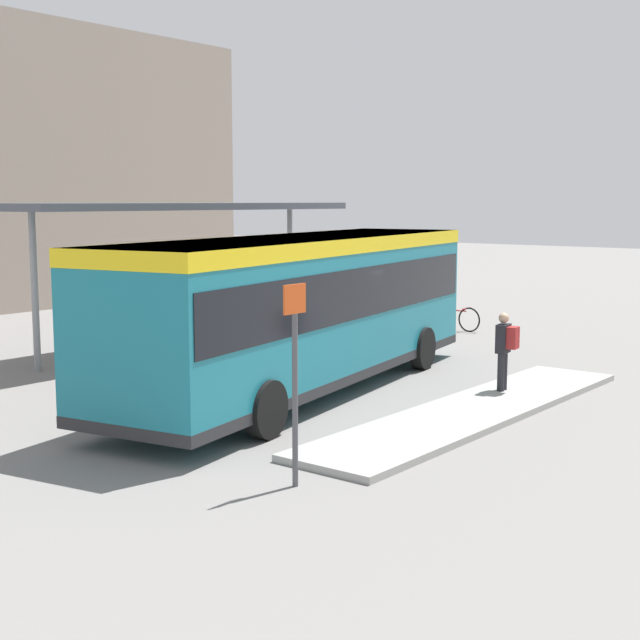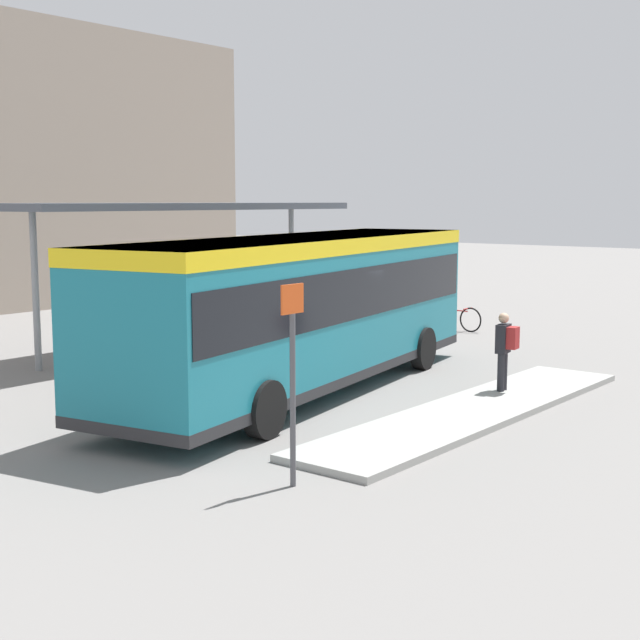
# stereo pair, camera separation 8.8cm
# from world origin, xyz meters

# --- Properties ---
(ground_plane) EXTENTS (120.00, 120.00, 0.00)m
(ground_plane) POSITION_xyz_m (0.00, 0.00, 0.00)
(ground_plane) COLOR slate
(curb_island) EXTENTS (9.29, 1.80, 0.12)m
(curb_island) POSITION_xyz_m (0.49, -3.71, 0.06)
(curb_island) COLOR #9E9E99
(curb_island) RESTS_ON ground_plane
(city_bus) EXTENTS (11.53, 4.57, 3.19)m
(city_bus) POSITION_xyz_m (0.01, 0.00, 1.86)
(city_bus) COLOR #197284
(city_bus) RESTS_ON ground_plane
(pedestrian_waiting) EXTENTS (0.41, 0.44, 1.57)m
(pedestrian_waiting) POSITION_xyz_m (2.17, -3.45, 1.02)
(pedestrian_waiting) COLOR #232328
(pedestrian_waiting) RESTS_ON curb_island
(bicycle_red) EXTENTS (0.48, 1.76, 0.76)m
(bicycle_red) POSITION_xyz_m (9.65, 1.97, 0.38)
(bicycle_red) COLOR black
(bicycle_red) RESTS_ON ground_plane
(bicycle_orange) EXTENTS (0.48, 1.67, 0.72)m
(bicycle_orange) POSITION_xyz_m (9.46, 2.72, 0.36)
(bicycle_orange) COLOR black
(bicycle_orange) RESTS_ON ground_plane
(bicycle_yellow) EXTENTS (0.48, 1.75, 0.75)m
(bicycle_yellow) POSITION_xyz_m (9.42, 3.46, 0.38)
(bicycle_yellow) COLOR black
(bicycle_yellow) RESTS_ON ground_plane
(station_shelter) EXTENTS (10.63, 3.08, 3.85)m
(station_shelter) POSITION_xyz_m (2.47, 6.27, 3.70)
(station_shelter) COLOR #4C515B
(station_shelter) RESTS_ON ground_plane
(potted_planter_near_shelter) EXTENTS (0.72, 0.72, 1.15)m
(potted_planter_near_shelter) POSITION_xyz_m (-1.63, 3.49, 0.60)
(potted_planter_near_shelter) COLOR slate
(potted_planter_near_shelter) RESTS_ON ground_plane
(platform_sign) EXTENTS (0.44, 0.08, 2.80)m
(platform_sign) POSITION_xyz_m (-4.80, -3.81, 1.56)
(platform_sign) COLOR #4C4C51
(platform_sign) RESTS_ON ground_plane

